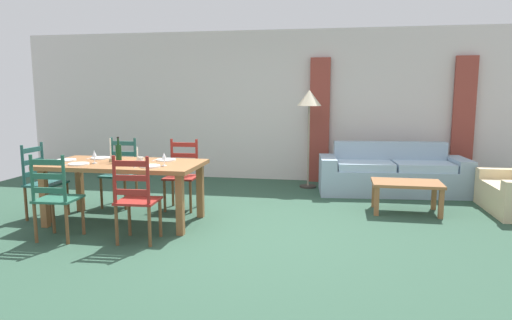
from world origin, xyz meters
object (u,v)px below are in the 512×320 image
object	(u,v)px
dining_chair_far_right	(182,175)
dining_table	(124,169)
coffee_table	(407,187)
coffee_cup_primary	(141,161)
dining_chair_near_right	(136,199)
dining_chair_head_west	(42,181)
couch	(391,175)
standing_lamp	(309,104)
wine_glass_near_left	(94,154)
wine_glass_near_right	(164,157)
dining_chair_far_left	(120,172)
dining_chair_near_left	(56,197)
wine_bottle	(119,153)

from	to	relation	value
dining_chair_far_right	dining_table	bearing A→B (deg)	-121.74
dining_chair_far_right	coffee_table	size ratio (longest dim) A/B	1.07
dining_table	coffee_cup_primary	xyz separation A→B (m)	(0.26, -0.09, 0.13)
dining_chair_near_right	dining_chair_head_west	world-z (taller)	same
couch	standing_lamp	xyz separation A→B (m)	(-1.34, 0.18, 1.12)
couch	wine_glass_near_left	bearing A→B (deg)	-146.97
dining_chair_far_right	wine_glass_near_right	world-z (taller)	dining_chair_far_right
wine_glass_near_left	couch	xyz separation A→B (m)	(3.75, 2.44, -0.57)
dining_table	dining_chair_near_right	size ratio (longest dim) A/B	1.98
coffee_cup_primary	dining_chair_far_left	bearing A→B (deg)	129.60
wine_glass_near_left	coffee_table	distance (m)	4.04
wine_glass_near_left	dining_chair_far_left	bearing A→B (deg)	98.28
dining_table	standing_lamp	xyz separation A→B (m)	(2.09, 2.50, 0.75)
dining_table	wine_glass_near_right	distance (m)	0.64
wine_glass_near_left	dining_chair_near_left	bearing A→B (deg)	-98.22
wine_bottle	standing_lamp	distance (m)	3.35
couch	standing_lamp	size ratio (longest dim) A/B	1.43
dining_chair_far_right	dining_chair_near_right	bearing A→B (deg)	-89.49
wine_bottle	coffee_cup_primary	world-z (taller)	wine_bottle
dining_chair_near_right	standing_lamp	bearing A→B (deg)	63.46
wine_bottle	wine_glass_near_right	bearing A→B (deg)	-12.53
dining_chair_near_right	wine_bottle	distance (m)	0.97
wine_glass_near_right	standing_lamp	bearing A→B (deg)	60.44
wine_bottle	wine_glass_near_right	xyz separation A→B (m)	(0.65, -0.14, -0.01)
wine_glass_near_right	standing_lamp	size ratio (longest dim) A/B	0.10
dining_chair_far_right	wine_bottle	xyz separation A→B (m)	(-0.53, -0.77, 0.39)
coffee_table	wine_glass_near_left	bearing A→B (deg)	-162.22
dining_table	wine_bottle	size ratio (longest dim) A/B	6.01
dining_chair_far_right	coffee_table	bearing A→B (deg)	6.31
wine_bottle	dining_chair_far_left	bearing A→B (deg)	116.57
dining_chair_head_west	couch	bearing A→B (deg)	27.04
dining_chair_far_left	wine_glass_near_right	distance (m)	1.44
dining_chair_far_left	wine_glass_near_left	xyz separation A→B (m)	(0.13, -0.89, 0.38)
dining_chair_far_left	wine_glass_near_right	xyz separation A→B (m)	(1.03, -0.92, 0.38)
dining_chair_far_left	standing_lamp	bearing A→B (deg)	34.27
dining_table	dining_chair_far_right	xyz separation A→B (m)	(0.47, 0.76, -0.19)
dining_chair_far_right	coffee_table	world-z (taller)	dining_chair_far_right
coffee_cup_primary	couch	bearing A→B (deg)	37.20
dining_chair_near_right	dining_chair_far_left	bearing A→B (deg)	122.17
dining_chair_near_left	dining_table	bearing A→B (deg)	62.38
wine_glass_near_left	coffee_cup_primary	world-z (taller)	wine_glass_near_left
coffee_cup_primary	standing_lamp	xyz separation A→B (m)	(1.83, 2.59, 0.62)
dining_chair_near_right	coffee_table	bearing A→B (deg)	31.03
wine_glass_near_right	coffee_cup_primary	distance (m)	0.33
dining_chair_head_west	standing_lamp	size ratio (longest dim) A/B	0.59
wine_bottle	wine_glass_near_right	world-z (taller)	wine_bottle
dining_chair_near_right	standing_lamp	distance (m)	3.71
dining_table	wine_glass_near_left	size ratio (longest dim) A/B	11.80
standing_lamp	dining_table	bearing A→B (deg)	-129.92
dining_chair_far_right	couch	world-z (taller)	dining_chair_far_right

